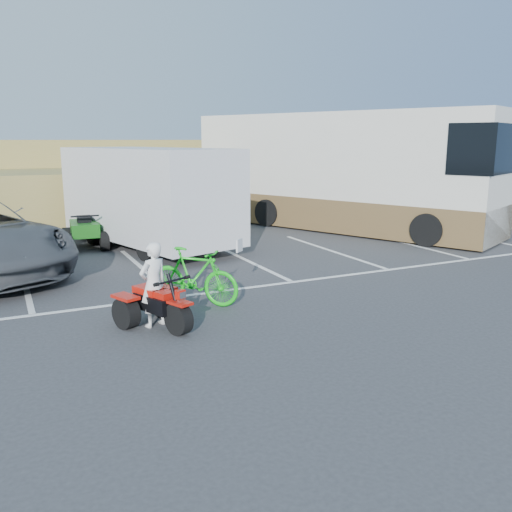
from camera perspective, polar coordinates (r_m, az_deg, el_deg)
name	(u,v)px	position (r m, az deg, el deg)	size (l,w,h in m)	color
ground	(220,335)	(8.94, -3.77, -8.28)	(100.00, 100.00, 0.00)	#353538
parking_stripes	(190,274)	(12.88, -6.95, -1.92)	(28.00, 5.16, 0.01)	white
grass_embankment	(79,182)	(23.53, -18.14, 7.44)	(40.00, 8.50, 3.10)	olive
red_trike_atv	(161,328)	(9.39, -10.01, -7.43)	(1.06, 1.41, 0.92)	#B7140A
rider	(153,284)	(9.29, -10.75, -2.96)	(0.53, 0.35, 1.46)	white
green_dirt_bike	(194,276)	(10.46, -6.52, -2.11)	(0.52, 1.84, 1.10)	#14BF19
cargo_trailer	(148,194)	(16.12, -11.28, 6.38)	(4.10, 6.62, 2.88)	silver
rv_motorhome	(340,180)	(19.60, 8.80, 7.93)	(7.17, 11.13, 3.95)	silver
quad_atv_blue	(26,264)	(15.06, -23.08, -0.77)	(1.24, 1.66, 1.08)	navy
quad_atv_green	(86,248)	(16.58, -17.47, 0.76)	(1.22, 1.63, 1.07)	#155814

